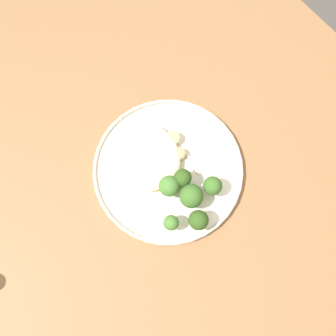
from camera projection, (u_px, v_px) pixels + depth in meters
ground at (165, 228)px, 1.49m from camera, size 6.00×6.00×0.00m
wooden_dining_table at (163, 192)px, 0.86m from camera, size 1.40×1.00×0.74m
dinner_plate at (168, 170)px, 0.78m from camera, size 0.29×0.29×0.02m
noodle_bed at (145, 155)px, 0.77m from camera, size 0.15×0.13×0.03m
seared_scallop_front_small at (173, 138)px, 0.78m from camera, size 0.03×0.03×0.02m
seared_scallop_rear_pale at (147, 154)px, 0.77m from camera, size 0.03×0.03×0.01m
seared_scallop_left_edge at (154, 181)px, 0.76m from camera, size 0.03×0.03×0.01m
seared_scallop_tiny_bay at (139, 133)px, 0.78m from camera, size 0.03×0.03×0.02m
seared_scallop_half_hidden at (180, 154)px, 0.77m from camera, size 0.02×0.02×0.02m
broccoli_floret_beside_noodles at (191, 196)px, 0.73m from camera, size 0.04×0.04×0.06m
broccoli_floret_rear_charred at (197, 221)px, 0.72m from camera, size 0.04×0.04×0.06m
broccoli_floret_left_leaning at (183, 178)px, 0.74m from camera, size 0.03×0.03×0.06m
broccoli_floret_near_rim at (171, 223)px, 0.72m from camera, size 0.03×0.03×0.05m
broccoli_floret_front_edge at (168, 187)px, 0.73m from camera, size 0.04×0.04×0.06m
broccoli_floret_right_tilted at (212, 186)px, 0.74m from camera, size 0.04×0.04×0.05m
onion_sliver_curled_piece at (188, 181)px, 0.77m from camera, size 0.03×0.05×0.00m
onion_sliver_short_strip at (192, 163)px, 0.78m from camera, size 0.05×0.01×0.00m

